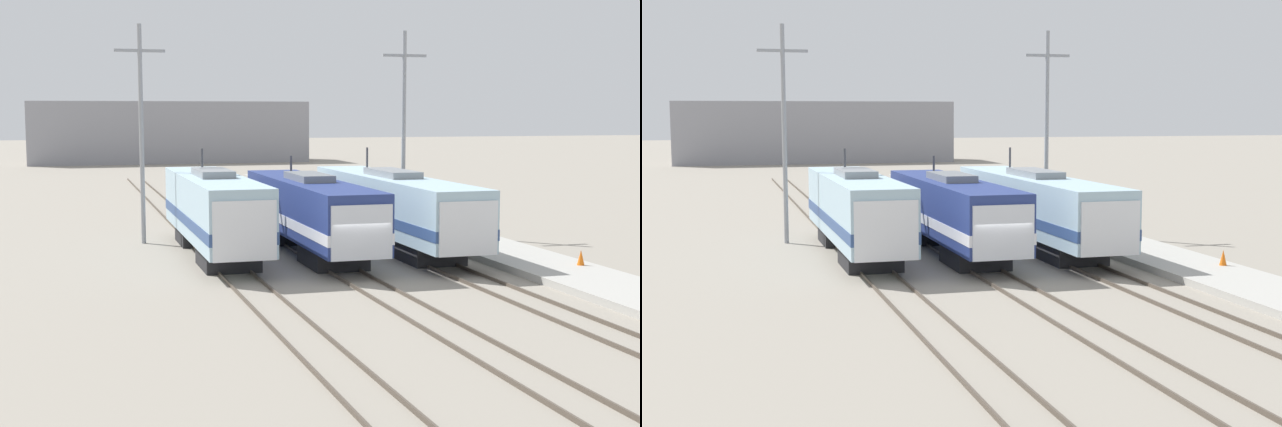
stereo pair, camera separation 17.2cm
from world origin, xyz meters
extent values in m
plane|color=gray|center=(0.00, 0.00, 0.00)|extent=(400.00, 400.00, 0.00)
cube|color=#4C4238|center=(-5.49, 0.00, 0.07)|extent=(0.07, 120.00, 0.15)
cube|color=#4C4238|center=(-4.06, 0.00, 0.07)|extent=(0.07, 120.00, 0.15)
cube|color=#4C4238|center=(-0.72, 0.00, 0.07)|extent=(0.07, 120.00, 0.15)
cube|color=#4C4238|center=(0.72, 0.00, 0.07)|extent=(0.07, 120.00, 0.15)
cube|color=#4C4238|center=(4.06, 0.00, 0.07)|extent=(0.07, 120.00, 0.15)
cube|color=#4C4238|center=(5.49, 0.00, 0.07)|extent=(0.07, 120.00, 0.15)
cube|color=#232326|center=(-4.78, 4.18, 0.47)|extent=(2.51, 3.53, 0.95)
cube|color=#232326|center=(-4.78, 12.19, 0.47)|extent=(2.51, 3.53, 0.95)
cube|color=#9EBCCC|center=(-4.78, 8.18, 2.45)|extent=(2.95, 16.03, 3.00)
cube|color=navy|center=(-4.78, 8.18, 1.85)|extent=(2.99, 16.07, 0.54)
cube|color=silver|center=(-4.78, 1.21, 2.22)|extent=(2.72, 2.28, 2.55)
cube|color=black|center=(-4.78, 0.15, 2.78)|extent=(2.31, 0.08, 0.71)
cube|color=gray|center=(-4.78, 8.18, 4.12)|extent=(1.62, 4.01, 0.35)
cylinder|color=#38383D|center=(-4.78, 11.71, 4.57)|extent=(0.12, 0.12, 1.25)
cube|color=black|center=(0.00, 3.28, 0.47)|extent=(2.50, 3.67, 0.95)
cube|color=black|center=(0.00, 11.62, 0.47)|extent=(2.50, 3.67, 0.95)
cube|color=navy|center=(0.00, 7.45, 2.32)|extent=(2.94, 16.68, 2.75)
cube|color=silver|center=(0.00, 7.45, 1.77)|extent=(2.98, 16.72, 0.49)
cube|color=silver|center=(0.00, 0.00, 2.12)|extent=(2.71, 1.99, 2.34)
cube|color=black|center=(0.00, -0.91, 2.63)|extent=(2.30, 0.08, 0.65)
cube|color=slate|center=(0.00, 7.45, 3.87)|extent=(1.62, 4.17, 0.35)
cylinder|color=#38383D|center=(0.00, 11.12, 4.24)|extent=(0.12, 0.12, 1.08)
cube|color=#232326|center=(4.78, 3.52, 0.47)|extent=(2.54, 4.08, 0.95)
cube|color=#232326|center=(4.78, 12.80, 0.47)|extent=(2.54, 4.08, 0.95)
cube|color=#9EBCCC|center=(4.78, 8.16, 2.35)|extent=(2.99, 18.56, 2.80)
cube|color=navy|center=(4.78, 8.16, 1.79)|extent=(3.03, 18.60, 0.50)
cube|color=silver|center=(4.78, -0.23, 2.14)|extent=(2.75, 1.98, 2.38)
cube|color=black|center=(4.78, -1.14, 2.67)|extent=(2.34, 0.08, 0.67)
cube|color=gray|center=(4.78, 8.16, 3.93)|extent=(1.64, 4.64, 0.35)
cylinder|color=#38383D|center=(4.78, 12.24, 4.44)|extent=(0.12, 0.12, 1.37)
cylinder|color=gray|center=(-7.84, 13.02, 5.91)|extent=(0.24, 0.24, 11.82)
cube|color=gray|center=(-7.84, 13.02, 10.40)|extent=(2.70, 0.16, 0.16)
cylinder|color=gray|center=(7.30, 13.02, 5.91)|extent=(0.24, 0.24, 11.82)
cube|color=gray|center=(7.30, 13.02, 10.40)|extent=(2.70, 0.16, 0.16)
cube|color=#A8A59E|center=(9.04, 0.00, 0.16)|extent=(4.00, 120.00, 0.32)
cone|color=orange|center=(10.20, -1.38, 0.67)|extent=(0.33, 0.33, 0.69)
cube|color=gray|center=(2.58, 91.85, 4.28)|extent=(38.36, 10.58, 8.56)
camera|label=1|loc=(-11.91, -35.95, 7.16)|focal=50.00mm
camera|label=2|loc=(-11.74, -35.99, 7.16)|focal=50.00mm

